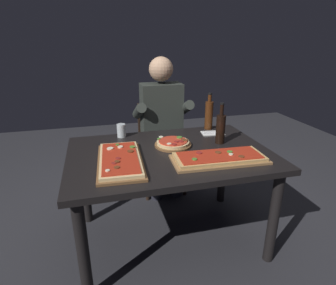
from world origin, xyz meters
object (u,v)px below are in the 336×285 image
(oil_bottle_amber, at_px, (209,114))
(tumbler_near_camera, at_px, (121,131))
(dining_table, at_px, (170,164))
(diner_chair, at_px, (160,142))
(pizza_rectangular_left, at_px, (120,160))
(wine_bottle_dark, at_px, (221,128))
(pizza_round_far, at_px, (173,143))
(pizza_rectangular_front, at_px, (219,158))
(seated_diner, at_px, (163,121))

(oil_bottle_amber, bearing_deg, tumbler_near_camera, -178.52)
(dining_table, height_order, tumbler_near_camera, tumbler_near_camera)
(tumbler_near_camera, bearing_deg, diner_chair, 47.38)
(pizza_rectangular_left, distance_m, wine_bottle_dark, 0.79)
(pizza_rectangular_left, relative_size, oil_bottle_amber, 1.92)
(pizza_rectangular_left, bearing_deg, diner_chair, 63.12)
(pizza_rectangular_left, distance_m, tumbler_near_camera, 0.50)
(tumbler_near_camera, height_order, diner_chair, diner_chair)
(pizza_round_far, height_order, tumbler_near_camera, tumbler_near_camera)
(pizza_round_far, relative_size, diner_chair, 0.31)
(pizza_rectangular_left, bearing_deg, pizza_rectangular_front, -12.02)
(dining_table, bearing_deg, pizza_rectangular_front, -40.35)
(dining_table, xyz_separation_m, seated_diner, (0.13, 0.74, 0.10))
(oil_bottle_amber, distance_m, diner_chair, 0.67)
(dining_table, relative_size, diner_chair, 1.61)
(pizza_rectangular_front, distance_m, wine_bottle_dark, 0.34)
(oil_bottle_amber, bearing_deg, pizza_rectangular_front, -106.49)
(oil_bottle_amber, bearing_deg, pizza_rectangular_left, -147.83)
(pizza_rectangular_front, relative_size, wine_bottle_dark, 2.04)
(tumbler_near_camera, bearing_deg, pizza_rectangular_front, -48.05)
(pizza_round_far, distance_m, wine_bottle_dark, 0.37)
(dining_table, relative_size, oil_bottle_amber, 4.46)
(pizza_rectangular_left, distance_m, seated_diner, 0.96)
(pizza_rectangular_left, distance_m, oil_bottle_amber, 0.97)
(tumbler_near_camera, bearing_deg, dining_table, -53.55)
(tumbler_near_camera, height_order, seated_diner, seated_diner)
(diner_chair, bearing_deg, pizza_rectangular_left, -116.88)
(oil_bottle_amber, height_order, tumbler_near_camera, oil_bottle_amber)
(dining_table, xyz_separation_m, tumbler_near_camera, (-0.29, 0.40, 0.14))
(wine_bottle_dark, bearing_deg, pizza_rectangular_front, -115.20)
(pizza_rectangular_front, xyz_separation_m, diner_chair, (-0.14, 1.08, -0.27))
(wine_bottle_dark, relative_size, tumbler_near_camera, 2.91)
(pizza_rectangular_front, xyz_separation_m, pizza_rectangular_left, (-0.62, 0.13, 0.00))
(pizza_rectangular_left, relative_size, diner_chair, 0.69)
(dining_table, xyz_separation_m, pizza_rectangular_front, (0.27, -0.23, 0.11))
(tumbler_near_camera, bearing_deg, seated_diner, 38.72)
(pizza_rectangular_left, relative_size, seated_diner, 0.45)
(dining_table, xyz_separation_m, pizza_rectangular_left, (-0.35, -0.10, 0.12))
(dining_table, xyz_separation_m, oil_bottle_amber, (0.46, 0.42, 0.22))
(dining_table, bearing_deg, diner_chair, 81.53)
(tumbler_near_camera, bearing_deg, oil_bottle_amber, 1.48)
(pizza_rectangular_front, distance_m, diner_chair, 1.13)
(dining_table, height_order, pizza_round_far, pizza_round_far)
(dining_table, distance_m, seated_diner, 0.75)
(seated_diner, bearing_deg, pizza_round_far, -96.82)
(tumbler_near_camera, xyz_separation_m, diner_chair, (0.42, 0.46, -0.30))
(pizza_rectangular_left, distance_m, pizza_round_far, 0.45)
(dining_table, xyz_separation_m, pizza_round_far, (0.05, 0.10, 0.12))
(wine_bottle_dark, distance_m, seated_diner, 0.73)
(dining_table, relative_size, seated_diner, 1.05)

